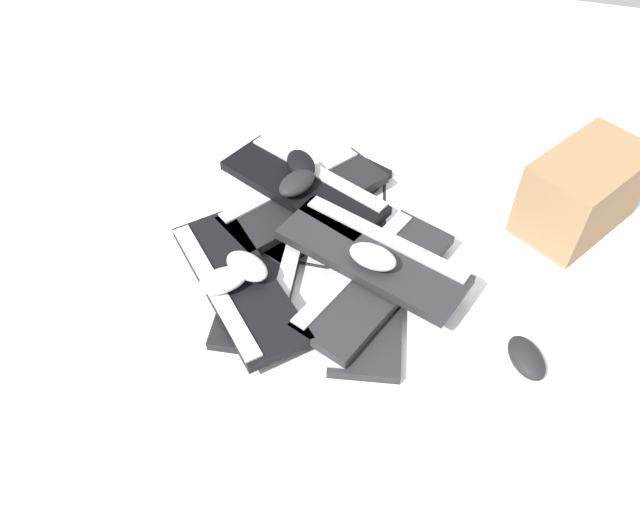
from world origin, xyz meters
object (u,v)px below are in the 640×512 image
keyboard_1 (265,273)px  keyboard_7 (237,283)px  keyboard_5 (304,186)px  mouse_1 (297,183)px  mouse_3 (301,164)px  keyboard_0 (319,205)px  mouse_0 (526,358)px  keyboard_2 (367,294)px  keyboard_4 (304,198)px  mouse_2 (223,280)px  mouse_5 (373,257)px  mouse_4 (247,266)px  keyboard_6 (372,255)px  keyboard_3 (375,280)px  cardboard_box (582,191)px

keyboard_1 → keyboard_7: 0.08m
keyboard_5 → mouse_1: (-0.03, 0.01, 0.04)m
mouse_3 → keyboard_0: bearing=24.2°
mouse_0 → mouse_1: bearing=-146.7°
mouse_1 → keyboard_2: bearing=69.9°
keyboard_1 → mouse_1: (0.22, -0.01, 0.10)m
keyboard_4 → mouse_2: mouse_2 is taller
mouse_5 → keyboard_0: bearing=-35.4°
keyboard_4 → mouse_4: 0.29m
keyboard_6 → mouse_0: (-0.14, -0.36, -0.05)m
keyboard_7 → keyboard_5: bearing=-10.8°
keyboard_3 → keyboard_7: 0.31m
keyboard_0 → mouse_0: 0.64m
keyboard_2 → keyboard_5: 0.34m
keyboard_0 → keyboard_7: size_ratio=1.11×
keyboard_1 → mouse_4: 0.08m
mouse_1 → mouse_5: size_ratio=1.00×
keyboard_3 → mouse_1: bearing=50.8°
cardboard_box → keyboard_3: bearing=130.1°
keyboard_5 → mouse_0: 0.67m
keyboard_7 → mouse_2: mouse_2 is taller
keyboard_2 → cardboard_box: cardboard_box is taller
mouse_2 → mouse_3: (0.39, -0.06, 0.03)m
keyboard_3 → mouse_1: mouse_1 is taller
mouse_1 → mouse_5: bearing=73.8°
keyboard_5 → mouse_4: bearing=171.8°
mouse_0 → mouse_3: size_ratio=1.00×
keyboard_1 → keyboard_6: 0.25m
mouse_1 → mouse_5: same height
mouse_0 → mouse_2: mouse_2 is taller
mouse_5 → keyboard_4: bearing=-28.3°
keyboard_2 → mouse_1: bearing=47.0°
keyboard_7 → mouse_4: size_ratio=3.81×
keyboard_4 → keyboard_6: keyboard_6 is taller
keyboard_5 → mouse_2: 0.35m
keyboard_1 → mouse_1: mouse_1 is taller
keyboard_4 → mouse_0: bearing=-118.8°
keyboard_4 → mouse_3: mouse_3 is taller
mouse_2 → mouse_4: (0.05, -0.04, 0.00)m
mouse_0 → mouse_3: bearing=-151.4°
keyboard_1 → keyboard_2: (0.00, -0.24, 0.00)m
keyboard_6 → keyboard_1: bearing=105.7°
keyboard_0 → keyboard_4: keyboard_4 is taller
mouse_3 → cardboard_box: (0.09, -0.68, -0.01)m
keyboard_6 → mouse_1: (0.15, 0.22, 0.04)m
mouse_3 → keyboard_4: bearing=-11.7°
mouse_4 → cardboard_box: 0.83m
mouse_0 → mouse_3: 0.71m
keyboard_1 → mouse_3: (0.29, -0.00, 0.10)m
keyboard_2 → keyboard_1: bearing=91.0°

